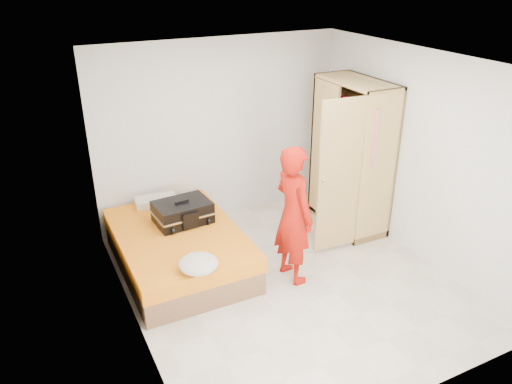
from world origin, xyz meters
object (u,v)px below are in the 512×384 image
wardrobe (350,161)px  person (293,215)px  round_cushion (198,264)px  suitcase (183,212)px  bed (179,249)px

wardrobe → person: 1.57m
round_cushion → wardrobe: bearing=18.6°
suitcase → round_cushion: bearing=-104.6°
bed → round_cushion: round_cushion is taller
bed → wardrobe: (2.50, -0.04, 0.75)m
person → suitcase: bearing=39.1°
suitcase → wardrobe: bearing=-10.0°
bed → wardrobe: wardrobe is taller
round_cushion → bed: bearing=86.1°
wardrobe → suitcase: bearing=174.0°
person → round_cushion: bearing=88.8°
bed → person: person is taller
person → round_cushion: 1.24m
wardrobe → person: bearing=-150.1°
wardrobe → round_cushion: bearing=-161.4°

